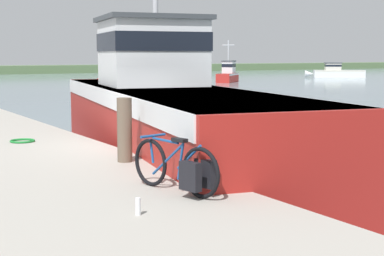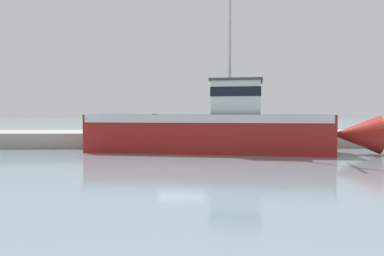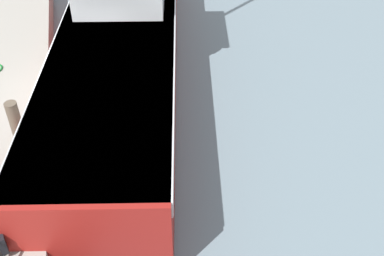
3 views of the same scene
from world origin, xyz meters
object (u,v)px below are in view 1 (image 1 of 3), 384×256
fishing_boat_main (161,112)px  boat_red_outer (228,74)px  bicycle_touring (182,169)px  water_bottle_by_bike (138,206)px  mooring_post (125,130)px  boat_blue_far (336,72)px

fishing_boat_main → boat_red_outer: (27.61, 37.39, -0.50)m
boat_red_outer → bicycle_touring: bearing=-77.1°
boat_red_outer → water_bottle_by_bike: 54.44m
boat_red_outer → mooring_post: (-30.27, -41.01, 0.61)m
fishing_boat_main → boat_red_outer: bearing=65.1°
fishing_boat_main → water_bottle_by_bike: bearing=-108.4°
boat_red_outer → bicycle_touring: (-30.62, -43.65, 0.39)m
boat_blue_far → mooring_post: (-49.01, -44.54, 0.75)m
water_bottle_by_bike → mooring_post: bearing=68.1°
fishing_boat_main → bicycle_touring: 6.95m
boat_red_outer → boat_blue_far: bearing=58.7°
boat_blue_far → water_bottle_by_bike: bearing=168.8°
boat_red_outer → water_bottle_by_bike: size_ratio=21.10×
water_bottle_by_bike → boat_blue_far: bearing=43.6°
water_bottle_by_bike → boat_red_outer: bearing=54.5°
bicycle_touring → mooring_post: bearing=69.8°
boat_red_outer → fishing_boat_main: bearing=-78.5°
boat_blue_far → bicycle_touring: size_ratio=3.94×
bicycle_touring → water_bottle_by_bike: 1.22m
boat_blue_far → water_bottle_by_bike: 69.47m
mooring_post → water_bottle_by_bike: bearing=-111.9°
fishing_boat_main → mooring_post: 4.49m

